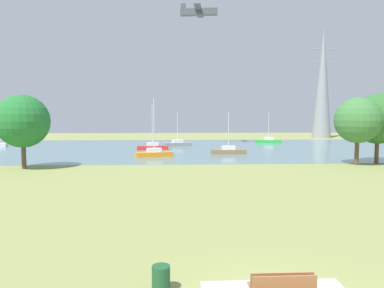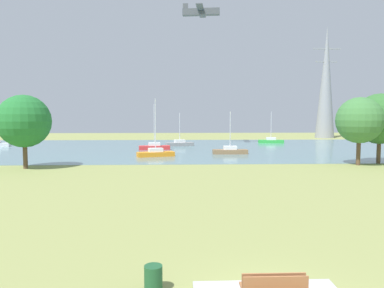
{
  "view_description": "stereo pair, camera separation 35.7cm",
  "coord_description": "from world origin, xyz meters",
  "px_view_note": "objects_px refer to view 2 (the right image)",
  "views": [
    {
      "loc": [
        -3.01,
        -9.67,
        5.37
      ],
      "look_at": [
        -1.45,
        21.92,
        2.89
      ],
      "focal_mm": 34.34,
      "sensor_mm": 36.0,
      "label": 1
    },
    {
      "loc": [
        -2.65,
        -9.68,
        5.37
      ],
      "look_at": [
        -1.45,
        21.92,
        2.89
      ],
      "focal_mm": 34.34,
      "sensor_mm": 36.0,
      "label": 2
    }
  ],
  "objects_px": {
    "sailboat_orange": "(156,153)",
    "tree_west_near": "(380,119)",
    "bench_facing_water": "(272,288)",
    "tree_mid_shore": "(360,120)",
    "light_aircraft": "(201,12)",
    "sailboat_gray": "(180,144)",
    "sailboat_red": "(154,147)",
    "tree_east_far": "(24,121)",
    "sailboat_brown": "(230,151)",
    "sailboat_green": "(271,141)",
    "electricity_pylon": "(326,82)",
    "litter_bin": "(153,278)"
  },
  "relations": [
    {
      "from": "tree_west_near",
      "to": "sailboat_gray",
      "type": "bearing_deg",
      "value": 132.62
    },
    {
      "from": "bench_facing_water",
      "to": "sailboat_red",
      "type": "distance_m",
      "value": 47.75
    },
    {
      "from": "sailboat_green",
      "to": "tree_mid_shore",
      "type": "distance_m",
      "value": 31.78
    },
    {
      "from": "sailboat_gray",
      "to": "sailboat_brown",
      "type": "height_order",
      "value": "sailboat_brown"
    },
    {
      "from": "sailboat_green",
      "to": "tree_west_near",
      "type": "xyz_separation_m",
      "value": [
        4.42,
        -30.16,
        4.52
      ]
    },
    {
      "from": "litter_bin",
      "to": "bench_facing_water",
      "type": "bearing_deg",
      "value": -15.0
    },
    {
      "from": "tree_mid_shore",
      "to": "tree_west_near",
      "type": "bearing_deg",
      "value": 23.5
    },
    {
      "from": "light_aircraft",
      "to": "tree_mid_shore",
      "type": "bearing_deg",
      "value": -59.62
    },
    {
      "from": "tree_mid_shore",
      "to": "tree_west_near",
      "type": "xyz_separation_m",
      "value": [
        2.94,
        1.28,
        0.15
      ]
    },
    {
      "from": "bench_facing_water",
      "to": "sailboat_red",
      "type": "relative_size",
      "value": 0.25
    },
    {
      "from": "litter_bin",
      "to": "sailboat_gray",
      "type": "relative_size",
      "value": 0.14
    },
    {
      "from": "litter_bin",
      "to": "sailboat_red",
      "type": "distance_m",
      "value": 46.5
    },
    {
      "from": "sailboat_gray",
      "to": "electricity_pylon",
      "type": "bearing_deg",
      "value": 32.79
    },
    {
      "from": "sailboat_brown",
      "to": "electricity_pylon",
      "type": "bearing_deg",
      "value": 52.16
    },
    {
      "from": "sailboat_red",
      "to": "sailboat_brown",
      "type": "height_order",
      "value": "sailboat_red"
    },
    {
      "from": "sailboat_orange",
      "to": "tree_west_near",
      "type": "height_order",
      "value": "tree_west_near"
    },
    {
      "from": "sailboat_brown",
      "to": "tree_mid_shore",
      "type": "distance_m",
      "value": 17.58
    },
    {
      "from": "sailboat_gray",
      "to": "light_aircraft",
      "type": "relative_size",
      "value": 0.68
    },
    {
      "from": "sailboat_red",
      "to": "tree_mid_shore",
      "type": "height_order",
      "value": "tree_mid_shore"
    },
    {
      "from": "sailboat_orange",
      "to": "electricity_pylon",
      "type": "distance_m",
      "value": 55.41
    },
    {
      "from": "sailboat_gray",
      "to": "tree_mid_shore",
      "type": "relative_size",
      "value": 0.79
    },
    {
      "from": "tree_mid_shore",
      "to": "litter_bin",
      "type": "bearing_deg",
      "value": -126.07
    },
    {
      "from": "tree_west_near",
      "to": "bench_facing_water",
      "type": "bearing_deg",
      "value": -123.38
    },
    {
      "from": "sailboat_orange",
      "to": "sailboat_brown",
      "type": "bearing_deg",
      "value": 15.61
    },
    {
      "from": "sailboat_brown",
      "to": "tree_west_near",
      "type": "distance_m",
      "value": 19.03
    },
    {
      "from": "tree_mid_shore",
      "to": "electricity_pylon",
      "type": "xyz_separation_m",
      "value": [
        15.51,
        47.54,
        8.27
      ]
    },
    {
      "from": "electricity_pylon",
      "to": "tree_mid_shore",
      "type": "bearing_deg",
      "value": -108.07
    },
    {
      "from": "bench_facing_water",
      "to": "sailboat_green",
      "type": "bearing_deg",
      "value": 75.74
    },
    {
      "from": "litter_bin",
      "to": "tree_west_near",
      "type": "distance_m",
      "value": 37.32
    },
    {
      "from": "bench_facing_water",
      "to": "tree_mid_shore",
      "type": "relative_size",
      "value": 0.25
    },
    {
      "from": "tree_east_far",
      "to": "sailboat_orange",
      "type": "bearing_deg",
      "value": 39.57
    },
    {
      "from": "bench_facing_water",
      "to": "tree_mid_shore",
      "type": "distance_m",
      "value": 33.41
    },
    {
      "from": "sailboat_brown",
      "to": "tree_east_far",
      "type": "relative_size",
      "value": 0.79
    },
    {
      "from": "litter_bin",
      "to": "sailboat_red",
      "type": "xyz_separation_m",
      "value": [
        -2.94,
        46.41,
        0.06
      ]
    },
    {
      "from": "sailboat_brown",
      "to": "sailboat_red",
      "type": "bearing_deg",
      "value": 147.95
    },
    {
      "from": "electricity_pylon",
      "to": "sailboat_gray",
      "type": "bearing_deg",
      "value": -147.21
    },
    {
      "from": "sailboat_orange",
      "to": "light_aircraft",
      "type": "distance_m",
      "value": 29.34
    },
    {
      "from": "sailboat_gray",
      "to": "electricity_pylon",
      "type": "relative_size",
      "value": 0.22
    },
    {
      "from": "sailboat_red",
      "to": "tree_west_near",
      "type": "xyz_separation_m",
      "value": [
        26.04,
        -17.45,
        4.5
      ]
    },
    {
      "from": "sailboat_red",
      "to": "sailboat_green",
      "type": "height_order",
      "value": "sailboat_red"
    },
    {
      "from": "sailboat_red",
      "to": "tree_east_far",
      "type": "relative_size",
      "value": 0.96
    },
    {
      "from": "bench_facing_water",
      "to": "litter_bin",
      "type": "distance_m",
      "value": 3.54
    },
    {
      "from": "tree_mid_shore",
      "to": "bench_facing_water",
      "type": "bearing_deg",
      "value": -120.35
    },
    {
      "from": "sailboat_gray",
      "to": "tree_mid_shore",
      "type": "height_order",
      "value": "tree_mid_shore"
    },
    {
      "from": "bench_facing_water",
      "to": "sailboat_orange",
      "type": "bearing_deg",
      "value": 98.43
    },
    {
      "from": "tree_east_far",
      "to": "tree_west_near",
      "type": "distance_m",
      "value": 37.81
    },
    {
      "from": "sailboat_gray",
      "to": "sailboat_green",
      "type": "distance_m",
      "value": 18.69
    },
    {
      "from": "sailboat_green",
      "to": "electricity_pylon",
      "type": "height_order",
      "value": "electricity_pylon"
    },
    {
      "from": "litter_bin",
      "to": "sailboat_red",
      "type": "relative_size",
      "value": 0.11
    },
    {
      "from": "sailboat_green",
      "to": "electricity_pylon",
      "type": "distance_m",
      "value": 26.6
    }
  ]
}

